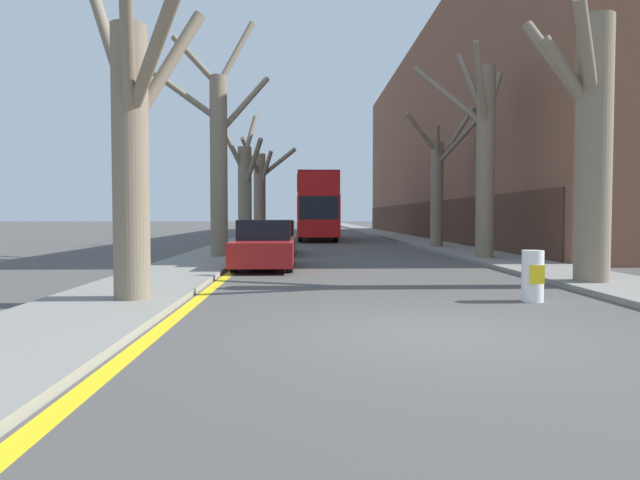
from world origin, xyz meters
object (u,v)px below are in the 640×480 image
(street_tree_left_0, at_px, (132,136))
(parked_car_1, at_px, (275,238))
(street_tree_left_3, at_px, (260,191))
(street_tree_right_1, at_px, (482,147))
(street_tree_left_1, at_px, (218,150))
(parked_car_0, at_px, (265,245))
(street_tree_right_0, at_px, (591,141))
(traffic_bollard, at_px, (533,276))
(double_decker_bus, at_px, (317,204))
(street_tree_right_2, at_px, (439,184))
(street_tree_left_2, at_px, (245,189))

(street_tree_left_0, relative_size, parked_car_1, 1.40)
(street_tree_left_3, bearing_deg, street_tree_right_1, -64.90)
(street_tree_left_1, xyz_separation_m, parked_car_0, (1.96, -3.69, -3.31))
(street_tree_left_3, relative_size, parked_car_0, 1.51)
(street_tree_right_0, bearing_deg, street_tree_left_3, 108.85)
(parked_car_1, bearing_deg, parked_car_0, -90.00)
(parked_car_1, bearing_deg, traffic_bollard, -68.17)
(street_tree_right_1, height_order, double_decker_bus, street_tree_right_1)
(street_tree_left_0, relative_size, street_tree_right_0, 0.99)
(street_tree_right_1, height_order, street_tree_right_2, street_tree_right_1)
(street_tree_left_2, xyz_separation_m, street_tree_right_0, (9.56, -18.18, 0.26))
(street_tree_left_0, height_order, traffic_bollard, street_tree_left_0)
(street_tree_left_2, bearing_deg, street_tree_right_2, -20.09)
(street_tree_left_1, bearing_deg, street_tree_right_2, 32.68)
(street_tree_right_0, relative_size, street_tree_right_2, 0.95)
(street_tree_left_0, bearing_deg, street_tree_right_1, 46.99)
(street_tree_left_3, bearing_deg, street_tree_right_2, -53.71)
(street_tree_left_0, xyz_separation_m, street_tree_left_3, (0.03, 30.12, 0.35))
(street_tree_left_0, bearing_deg, double_decker_bus, 81.99)
(double_decker_bus, bearing_deg, traffic_bollard, -83.13)
(street_tree_right_1, xyz_separation_m, double_decker_bus, (-5.48, 17.87, -1.62))
(street_tree_left_0, xyz_separation_m, parked_car_0, (1.84, 7.26, -2.31))
(street_tree_left_0, xyz_separation_m, street_tree_right_1, (9.41, 10.09, 1.03))
(street_tree_left_3, distance_m, parked_car_0, 23.09)
(street_tree_left_0, distance_m, street_tree_right_0, 9.79)
(street_tree_left_2, height_order, street_tree_left_3, street_tree_left_2)
(street_tree_left_0, distance_m, street_tree_left_3, 30.13)
(street_tree_left_2, bearing_deg, parked_car_0, -81.77)
(street_tree_left_2, height_order, parked_car_1, street_tree_left_2)
(street_tree_left_0, distance_m, street_tree_left_1, 10.99)
(street_tree_left_2, distance_m, street_tree_right_0, 20.54)
(street_tree_left_0, relative_size, street_tree_left_1, 0.72)
(street_tree_right_2, bearing_deg, street_tree_left_0, -119.13)
(parked_car_0, distance_m, parked_car_1, 6.56)
(street_tree_left_1, relative_size, street_tree_right_0, 1.39)
(street_tree_left_3, distance_m, street_tree_right_1, 22.13)
(street_tree_left_2, relative_size, parked_car_1, 1.56)
(street_tree_left_0, height_order, parked_car_0, street_tree_left_0)
(street_tree_left_3, xyz_separation_m, double_decker_bus, (3.91, -2.17, -0.94))
(traffic_bollard, bearing_deg, street_tree_left_0, -177.94)
(street_tree_right_2, relative_size, double_decker_bus, 0.63)
(street_tree_left_1, height_order, street_tree_left_2, street_tree_left_1)
(street_tree_left_0, relative_size, street_tree_right_1, 0.82)
(street_tree_left_1, relative_size, traffic_bollard, 9.33)
(double_decker_bus, relative_size, traffic_bollard, 11.31)
(street_tree_left_1, xyz_separation_m, street_tree_right_2, (9.67, 6.21, -0.86))
(street_tree_left_0, distance_m, street_tree_right_1, 13.83)
(street_tree_right_0, distance_m, double_decker_bus, 26.06)
(street_tree_left_1, bearing_deg, traffic_bollard, -55.33)
(street_tree_left_3, xyz_separation_m, parked_car_1, (1.81, -16.31, -2.69))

